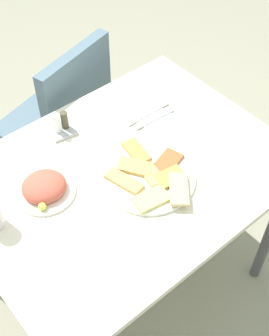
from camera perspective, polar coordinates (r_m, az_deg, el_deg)
The scene contains 9 objects.
ground_plane at distance 2.18m, azimuth -0.82°, elevation -13.88°, with size 6.00×6.00×0.00m, color gray.
dining_table at distance 1.60m, azimuth -1.08°, elevation -2.60°, with size 1.08×0.81×0.77m.
dining_chair at distance 2.15m, azimuth -8.85°, elevation 6.20°, with size 0.52×0.52×0.89m.
pide_platter at distance 1.51m, azimuth 1.83°, elevation -1.03°, with size 0.31×0.35×0.03m.
salad_plate_greens at distance 1.49m, azimuth -11.14°, elevation -2.41°, with size 0.20×0.20×0.07m.
paper_napkin at distance 1.72m, azimuth 2.10°, elevation 6.37°, with size 0.12×0.12×0.00m, color white.
fork at distance 1.71m, azimuth 2.51°, elevation 6.16°, with size 0.18×0.02×0.01m, color silver.
spoon at distance 1.73m, azimuth 1.71°, elevation 6.77°, with size 0.20×0.02×0.01m, color silver.
condiment_caddy at distance 1.67m, azimuth -9.08°, elevation 5.16°, with size 0.10×0.10×0.09m.
Camera 1 is at (-0.62, -0.79, 1.93)m, focal length 49.10 mm.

